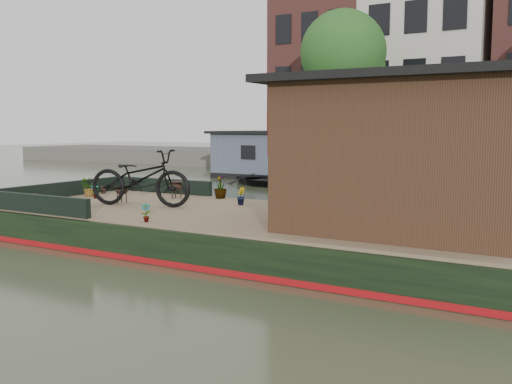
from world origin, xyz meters
The scene contains 20 objects.
ground centered at (0.00, 0.00, 0.00)m, with size 120.00×120.00×0.00m, color #2E3823.
houseboat_hull centered at (-1.33, 0.00, 0.27)m, with size 14.01×4.02×0.60m.
houseboat_deck centered at (0.00, 0.00, 0.62)m, with size 11.80×3.80×0.05m, color #8D7157.
bow_bulwark centered at (-5.07, 0.00, 0.82)m, with size 3.00×4.00×0.35m.
cabin centered at (2.19, 0.00, 1.88)m, with size 4.00×3.50×2.42m.
bicycle centered at (-3.30, -0.20, 1.24)m, with size 0.78×2.24×1.18m, color black.
potted_plant_a centered at (-5.05, 0.22, 0.82)m, with size 0.18×0.12×0.33m, color #9D5A2D.
potted_plant_b centered at (-1.58, 0.98, 0.84)m, with size 0.21×0.17×0.37m, color maroon.
potted_plant_c centered at (-5.46, 0.40, 0.86)m, with size 0.38×0.33×0.42m, color maroon.
potted_plant_d centered at (-2.58, 1.70, 0.92)m, with size 0.30×0.30×0.53m, color brown.
potted_plant_e centered at (-1.85, -1.70, 0.82)m, with size 0.18×0.12×0.33m, color brown.
brazier_front centered at (-3.97, -0.05, 0.83)m, with size 0.34×0.34×0.36m, color black, non-canonical shape.
brazier_rear centered at (-3.45, 1.18, 0.84)m, with size 0.36×0.36×0.39m, color black, non-canonical shape.
bollard_port centered at (-5.60, 1.04, 0.74)m, with size 0.16×0.16×0.19m, color black.
bollard_stbd centered at (-5.60, -1.00, 0.75)m, with size 0.17×0.17×0.20m, color black.
dinghy centered at (-6.39, 10.42, 0.32)m, with size 2.24×3.13×0.65m, color black.
far_houseboat centered at (0.00, 14.00, 0.97)m, with size 20.40×4.40×2.11m.
quay centered at (0.00, 20.50, 0.45)m, with size 60.00×6.00×0.90m, color #47443F.
townhouse_row centered at (0.15, 27.50, 7.90)m, with size 27.25×8.00×16.50m.
tree_left centered at (-6.36, 19.07, 5.89)m, with size 4.40×4.40×7.40m.
Camera 1 is at (4.69, -9.15, 2.28)m, focal length 40.00 mm.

